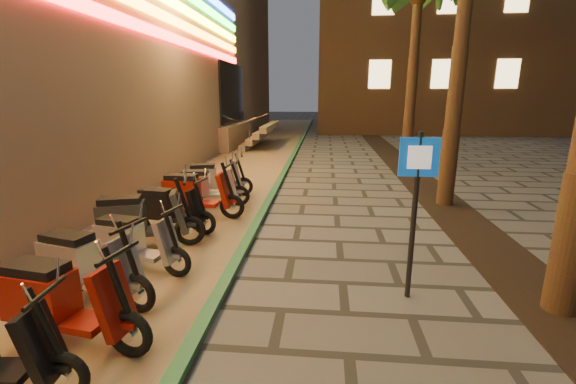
# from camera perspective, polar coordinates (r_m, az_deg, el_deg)

# --- Properties ---
(parking_strip) EXTENTS (3.40, 60.00, 0.01)m
(parking_strip) POSITION_cam_1_polar(r_m,az_deg,el_deg) (13.45, -8.05, 2.42)
(parking_strip) COLOR #8C7251
(parking_strip) RESTS_ON ground
(green_curb) EXTENTS (0.18, 60.00, 0.10)m
(green_curb) POSITION_cam_1_polar(r_m,az_deg,el_deg) (13.16, -0.83, 2.49)
(green_curb) COLOR #25633B
(green_curb) RESTS_ON ground
(planting_strip) EXTENTS (1.20, 40.00, 0.02)m
(planting_strip) POSITION_cam_1_polar(r_m,az_deg,el_deg) (8.82, 25.72, -5.22)
(planting_strip) COLOR black
(planting_strip) RESTS_ON ground
(pedestrian_sign) EXTENTS (0.50, 0.09, 2.29)m
(pedestrian_sign) POSITION_cam_1_polar(r_m,az_deg,el_deg) (5.28, 18.41, -0.28)
(pedestrian_sign) COLOR black
(pedestrian_sign) RESTS_ON ground
(scooter_5) EXTENTS (1.78, 0.74, 1.25)m
(scooter_5) POSITION_cam_1_polar(r_m,az_deg,el_deg) (5.05, -30.66, -13.71)
(scooter_5) COLOR black
(scooter_5) RESTS_ON ground
(scooter_6) EXTENTS (1.74, 0.85, 1.23)m
(scooter_6) POSITION_cam_1_polar(r_m,az_deg,el_deg) (5.88, -27.82, -9.52)
(scooter_6) COLOR black
(scooter_6) RESTS_ON ground
(scooter_7) EXTENTS (1.60, 0.71, 1.12)m
(scooter_7) POSITION_cam_1_polar(r_m,az_deg,el_deg) (6.56, -21.94, -6.88)
(scooter_7) COLOR black
(scooter_7) RESTS_ON ground
(scooter_8) EXTENTS (1.83, 0.96, 1.30)m
(scooter_8) POSITION_cam_1_polar(r_m,az_deg,el_deg) (7.40, -21.24, -3.81)
(scooter_8) COLOR black
(scooter_8) RESTS_ON ground
(scooter_9) EXTENTS (1.65, 0.66, 1.16)m
(scooter_9) POSITION_cam_1_polar(r_m,az_deg,el_deg) (8.16, -17.38, -2.31)
(scooter_9) COLOR black
(scooter_9) RESTS_ON ground
(scooter_10) EXTENTS (1.83, 0.64, 1.29)m
(scooter_10) POSITION_cam_1_polar(r_m,az_deg,el_deg) (8.95, -13.74, -0.22)
(scooter_10) COLOR black
(scooter_10) RESTS_ON ground
(scooter_11) EXTENTS (1.72, 0.72, 1.20)m
(scooter_11) POSITION_cam_1_polar(r_m,az_deg,el_deg) (9.75, -12.06, 0.83)
(scooter_11) COLOR black
(scooter_11) RESTS_ON ground
(scooter_12) EXTENTS (1.71, 0.83, 1.20)m
(scooter_12) POSITION_cam_1_polar(r_m,az_deg,el_deg) (10.64, -11.05, 1.98)
(scooter_12) COLOR black
(scooter_12) RESTS_ON ground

